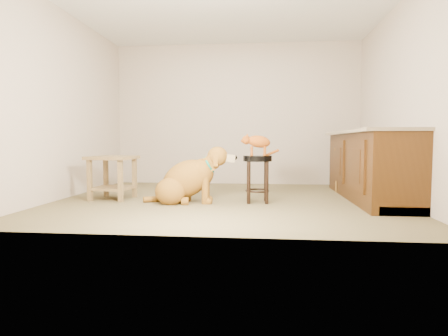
# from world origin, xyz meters

# --- Properties ---
(floor) EXTENTS (4.50, 4.00, 0.01)m
(floor) POSITION_xyz_m (0.00, 0.00, 0.00)
(floor) COLOR brown
(floor) RESTS_ON ground
(room_shell) EXTENTS (4.54, 4.04, 2.62)m
(room_shell) POSITION_xyz_m (0.00, 0.00, 1.68)
(room_shell) COLOR #C3B29D
(room_shell) RESTS_ON ground
(cabinet_run) EXTENTS (0.70, 2.56, 0.94)m
(cabinet_run) POSITION_xyz_m (1.94, 0.30, 0.44)
(cabinet_run) COLOR #3F240B
(cabinet_run) RESTS_ON ground
(padded_stool) EXTENTS (0.37, 0.37, 0.61)m
(padded_stool) POSITION_xyz_m (0.43, -0.18, 0.43)
(padded_stool) COLOR black
(padded_stool) RESTS_ON ground
(wood_stool) EXTENTS (0.49, 0.49, 0.69)m
(wood_stool) POSITION_xyz_m (1.85, 0.84, 0.36)
(wood_stool) COLOR brown
(wood_stool) RESTS_ON ground
(side_table) EXTENTS (0.62, 0.62, 0.59)m
(side_table) POSITION_xyz_m (-1.55, -0.09, 0.39)
(side_table) COLOR brown
(side_table) RESTS_ON ground
(golden_retriever) EXTENTS (1.23, 0.63, 0.78)m
(golden_retriever) POSITION_xyz_m (-0.47, -0.29, 0.29)
(golden_retriever) COLOR brown
(golden_retriever) RESTS_ON ground
(tabby_kitten) EXTENTS (0.50, 0.20, 0.32)m
(tabby_kitten) POSITION_xyz_m (0.42, -0.18, 0.78)
(tabby_kitten) COLOR #90410E
(tabby_kitten) RESTS_ON padded_stool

